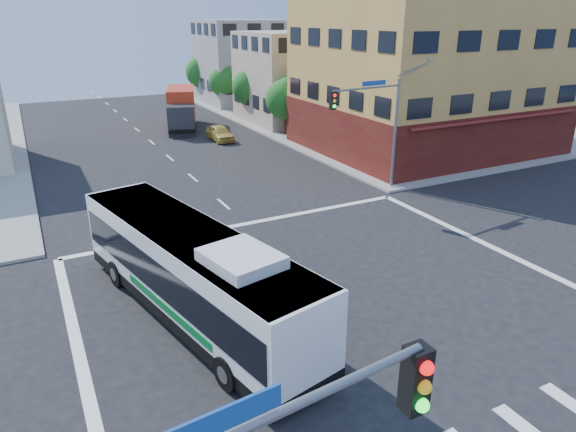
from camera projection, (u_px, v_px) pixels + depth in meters
ground at (342, 306)px, 20.01m from camera, size 120.00×120.00×0.00m
sidewalk_ne at (425, 105)px, 63.87m from camera, size 50.00×50.00×0.15m
corner_building_ne at (428, 77)px, 41.67m from camera, size 18.10×15.44×14.00m
building_east_near at (303, 77)px, 53.70m from camera, size 12.06×10.06×9.00m
building_east_far at (250, 62)px, 65.09m from camera, size 12.06×10.06×10.00m
signal_mast_ne at (376, 115)px, 30.84m from camera, size 7.91×1.13×8.07m
street_tree_a at (286, 97)px, 46.86m from camera, size 3.60×3.60×5.53m
street_tree_b at (251, 85)px, 53.41m from camera, size 3.80×3.80×5.79m
street_tree_c at (224, 80)px, 60.13m from camera, size 3.40×3.40×5.29m
street_tree_d at (202, 70)px, 66.59m from camera, size 4.00×4.00×6.03m
transit_bus at (192, 272)px, 18.63m from camera, size 5.47×13.23×3.83m
box_truck at (182, 110)px, 50.49m from camera, size 4.89×8.86×3.83m
parked_car at (220, 133)px, 46.03m from camera, size 1.61×3.99×1.36m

